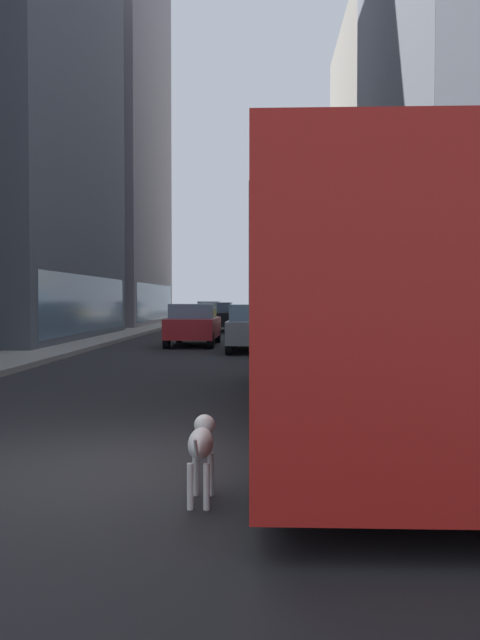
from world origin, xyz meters
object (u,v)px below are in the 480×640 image
car_red_coupe (194,324)px  car_black_suv (216,317)px  car_grey_wagon (254,327)px  transit_bus (344,301)px  dalmatian_dog (201,443)px  car_white_van (209,312)px  car_yellow_taxi (261,312)px  box_truck (290,302)px

car_red_coupe → car_black_suv: 11.60m
car_grey_wagon → transit_bus: bearing=-83.1°
car_black_suv → dalmatian_dog: bearing=-85.9°
car_white_van → car_black_suv: bearing=-83.7°
transit_bus → car_yellow_taxi: (-1.60, 39.15, -0.96)m
car_yellow_taxi → car_grey_wagon: (-0.00, -25.86, 0.00)m
car_black_suv → box_truck: bearing=-47.2°
car_grey_wagon → box_truck: box_truck is taller
dalmatian_dog → car_red_coupe: bearing=96.4°
car_red_coupe → car_white_van: bearing=93.5°
car_grey_wagon → car_black_suv: same height
car_black_suv → box_truck: 5.95m
transit_bus → box_truck: size_ratio=1.54×
transit_bus → car_white_van: (-5.60, 42.00, -0.95)m
transit_bus → car_black_suv: 27.85m
car_white_van → dalmatian_dog: size_ratio=4.75×
car_grey_wagon → car_white_van: bearing=97.9°
transit_bus → car_white_van: size_ratio=2.52×
car_yellow_taxi → car_black_suv: same height
car_white_van → box_truck: bearing=-73.4°
box_truck → dalmatian_dog: size_ratio=7.79×
car_white_van → car_black_suv: size_ratio=1.00×
car_red_coupe → car_yellow_taxi: same height
car_red_coupe → car_black_suv: same height
transit_bus → box_truck: same height
car_grey_wagon → dalmatian_dog: size_ratio=4.63×
transit_bus → car_red_coupe: 16.47m
box_truck → car_grey_wagon: bearing=-99.2°
car_yellow_taxi → car_black_suv: bearing=-101.7°
box_truck → car_white_van: bearing=106.6°
transit_bus → car_black_suv: transit_bus is taller
car_grey_wagon → dalmatian_dog: 17.47m
car_yellow_taxi → car_white_van: bearing=144.5°
car_white_van → car_grey_wagon: bearing=-82.1°
car_red_coupe → dalmatian_dog: 20.25m
car_black_suv → transit_bus: bearing=-81.7°
car_black_suv → box_truck: (4.00, -4.32, 0.84)m
car_red_coupe → box_truck: size_ratio=0.59×
car_yellow_taxi → dalmatian_dog: bearing=-90.2°
transit_bus → dalmatian_dog: size_ratio=11.98×
car_black_suv → dalmatian_dog: (2.26, -31.72, -0.31)m
transit_bus → box_truck: 23.22m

